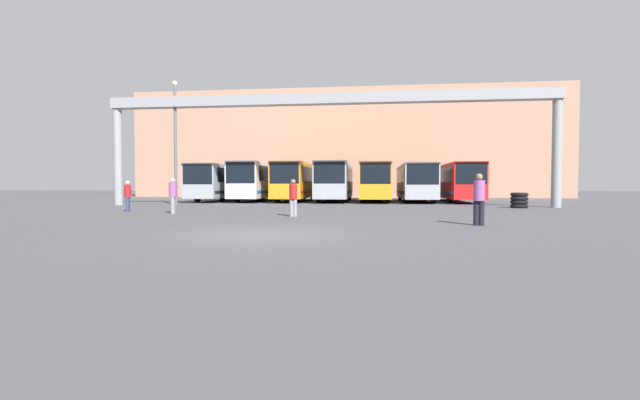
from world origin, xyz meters
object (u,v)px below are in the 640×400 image
(pedestrian_near_left, at_px, (128,195))
(pedestrian_mid_left, at_px, (173,195))
(pedestrian_near_center, at_px, (293,197))
(pedestrian_mid_right, at_px, (479,198))
(bus_slot_6, at_px, (454,181))
(bus_slot_5, at_px, (415,181))
(tire_stack, at_px, (519,200))
(bus_slot_0, at_px, (224,181))
(bus_slot_3, at_px, (335,180))
(bus_slot_4, at_px, (375,180))
(lamp_post, at_px, (175,138))
(bus_slot_1, at_px, (260,180))
(bus_slot_2, at_px, (296,180))

(pedestrian_near_left, height_order, pedestrian_mid_left, pedestrian_mid_left)
(pedestrian_near_center, xyz_separation_m, pedestrian_mid_right, (7.25, -3.46, 0.07))
(bus_slot_6, bearing_deg, bus_slot_5, -161.44)
(bus_slot_6, height_order, tire_stack, bus_slot_6)
(bus_slot_0, xyz_separation_m, pedestrian_mid_left, (3.64, -17.97, -0.88))
(pedestrian_mid_right, bearing_deg, bus_slot_3, 121.81)
(bus_slot_5, height_order, pedestrian_mid_right, bus_slot_5)
(pedestrian_near_center, relative_size, tire_stack, 1.62)
(bus_slot_4, distance_m, pedestrian_mid_right, 22.89)
(bus_slot_5, distance_m, lamp_post, 19.58)
(bus_slot_3, xyz_separation_m, bus_slot_6, (10.36, 0.47, -0.08))
(tire_stack, bearing_deg, lamp_post, 178.23)
(pedestrian_mid_left, bearing_deg, pedestrian_near_center, 63.52)
(bus_slot_3, distance_m, bus_slot_5, 6.94)
(bus_slot_3, xyz_separation_m, pedestrian_near_center, (-0.38, -18.84, -1.00))
(bus_slot_0, height_order, pedestrian_mid_left, bus_slot_0)
(pedestrian_near_center, bearing_deg, pedestrian_mid_left, -20.57)
(bus_slot_1, height_order, pedestrian_mid_left, bus_slot_1)
(bus_slot_5, height_order, pedestrian_mid_left, bus_slot_5)
(tire_stack, bearing_deg, pedestrian_near_center, -145.04)
(tire_stack, distance_m, lamp_post, 23.16)
(pedestrian_near_left, bearing_deg, bus_slot_6, 111.59)
(pedestrian_mid_left, relative_size, tire_stack, 1.71)
(pedestrian_mid_right, relative_size, lamp_post, 0.21)
(lamp_post, bearing_deg, pedestrian_mid_left, -65.61)
(bus_slot_1, relative_size, bus_slot_3, 1.06)
(bus_slot_1, bearing_deg, pedestrian_mid_right, -58.66)
(bus_slot_4, bearing_deg, bus_slot_1, -179.99)
(bus_slot_3, xyz_separation_m, bus_slot_5, (6.91, -0.69, -0.11))
(bus_slot_3, bearing_deg, bus_slot_0, 177.47)
(pedestrian_mid_right, distance_m, tire_stack, 13.48)
(bus_slot_6, distance_m, tire_stack, 10.71)
(bus_slot_4, bearing_deg, bus_slot_3, -174.68)
(bus_slot_0, xyz_separation_m, pedestrian_near_left, (0.46, -16.67, -0.95))
(bus_slot_5, height_order, lamp_post, lamp_post)
(pedestrian_near_left, xyz_separation_m, pedestrian_mid_left, (3.18, -1.30, 0.07))
(bus_slot_4, xyz_separation_m, bus_slot_6, (6.91, 0.15, -0.04))
(bus_slot_5, height_order, pedestrian_near_left, bus_slot_5)
(bus_slot_0, distance_m, pedestrian_near_center, 21.74)
(bus_slot_1, distance_m, tire_stack, 21.84)
(bus_slot_0, bearing_deg, pedestrian_mid_left, -78.55)
(bus_slot_0, bearing_deg, bus_slot_2, -7.25)
(pedestrian_near_center, distance_m, tire_stack, 15.48)
(bus_slot_0, relative_size, bus_slot_2, 1.16)
(bus_slot_5, height_order, pedestrian_near_center, bus_slot_5)
(bus_slot_5, xyz_separation_m, pedestrian_mid_left, (-13.62, -16.83, -0.84))
(bus_slot_1, height_order, bus_slot_2, bus_slot_1)
(pedestrian_near_left, distance_m, pedestrian_mid_left, 3.43)
(bus_slot_5, bearing_deg, pedestrian_mid_left, -128.99)
(bus_slot_4, bearing_deg, pedestrian_near_left, -128.91)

